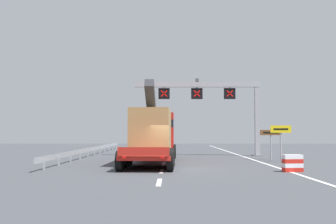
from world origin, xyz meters
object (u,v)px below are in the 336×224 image
object	(u,v)px
tourist_info_sign_brown	(271,137)
crash_barrier_striped	(292,163)
overhead_lane_gantry	(214,96)
exit_sign_yellow	(281,134)
heavy_haul_truck_red	(154,134)

from	to	relation	value
tourist_info_sign_brown	crash_barrier_striped	size ratio (longest dim) A/B	2.15
overhead_lane_gantry	crash_barrier_striped	xyz separation A→B (m)	(2.59, -14.92, -4.87)
tourist_info_sign_brown	overhead_lane_gantry	bearing A→B (deg)	125.91
overhead_lane_gantry	exit_sign_yellow	distance (m)	9.06
crash_barrier_striped	tourist_info_sign_brown	bearing A→B (deg)	82.85
tourist_info_sign_brown	crash_barrier_striped	xyz separation A→B (m)	(-1.21, -9.67, -1.29)
exit_sign_yellow	tourist_info_sign_brown	xyz separation A→B (m)	(-0.19, 2.15, -0.21)
heavy_haul_truck_red	tourist_info_sign_brown	xyz separation A→B (m)	(8.81, 2.29, -0.25)
heavy_haul_truck_red	exit_sign_yellow	distance (m)	9.00
heavy_haul_truck_red	crash_barrier_striped	size ratio (longest dim) A/B	13.34
exit_sign_yellow	crash_barrier_striped	size ratio (longest dim) A/B	2.43
overhead_lane_gantry	tourist_info_sign_brown	xyz separation A→B (m)	(3.80, -5.25, -3.57)
heavy_haul_truck_red	crash_barrier_striped	bearing A→B (deg)	-44.20
overhead_lane_gantry	crash_barrier_striped	distance (m)	15.91
overhead_lane_gantry	crash_barrier_striped	world-z (taller)	overhead_lane_gantry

